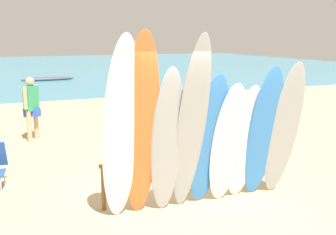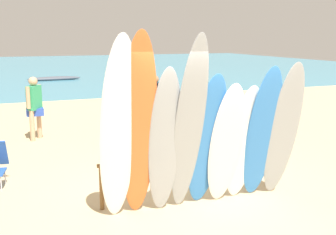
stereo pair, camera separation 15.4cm
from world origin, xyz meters
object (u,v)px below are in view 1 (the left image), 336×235
surfboard_white_5 (228,145)px  beachgoer_by_water (196,96)px  surfboard_grey_2 (167,142)px  beachgoer_near_rack (152,98)px  surfboard_blue_4 (209,141)px  surfboard_grey_8 (284,131)px  distant_boat (48,79)px  surfboard_white_0 (121,132)px  surfboard_grey_3 (191,127)px  surfboard_orange_1 (141,128)px  surfboard_white_6 (245,143)px  surfboard_blue_7 (263,134)px  beachgoer_midbeach (31,104)px  surfboard_rack (193,163)px

surfboard_white_5 → beachgoer_by_water: surfboard_white_5 is taller
surfboard_grey_2 → beachgoer_near_rack: surfboard_grey_2 is taller
surfboard_grey_2 → surfboard_blue_4: 0.72m
surfboard_grey_8 → distant_boat: 20.76m
surfboard_white_0 → surfboard_grey_3: size_ratio=0.98×
surfboard_orange_1 → surfboard_white_6: (1.81, 0.07, -0.42)m
surfboard_blue_7 → beachgoer_near_rack: surfboard_blue_7 is taller
surfboard_white_5 → surfboard_grey_2: bearing=-178.9°
beachgoer_by_water → beachgoer_midbeach: bearing=-99.9°
surfboard_white_6 → beachgoer_midbeach: size_ratio=1.21×
surfboard_grey_3 → surfboard_white_0: bearing=174.3°
distant_boat → surfboard_grey_2: bearing=-91.5°
surfboard_white_5 → surfboard_grey_8: surfboard_grey_8 is taller
surfboard_white_0 → surfboard_grey_3: (1.05, -0.10, 0.00)m
surfboard_white_6 → beachgoer_by_water: 5.71m
surfboard_grey_3 → distant_boat: 20.74m
surfboard_grey_3 → surfboard_blue_7: 1.36m
surfboard_rack → surfboard_white_0: size_ratio=1.14×
surfboard_white_0 → surfboard_blue_4: size_ratio=1.25×
surfboard_blue_7 → surfboard_grey_8: 0.38m
surfboard_white_6 → beachgoer_midbeach: bearing=114.7°
surfboard_rack → distant_boat: (-0.15, 20.05, -0.48)m
surfboard_white_0 → surfboard_white_6: 2.14m
surfboard_orange_1 → surfboard_white_6: size_ratio=1.42×
surfboard_grey_8 → surfboard_orange_1: bearing=-176.5°
surfboard_grey_3 → distant_boat: surfboard_grey_3 is taller
surfboard_grey_2 → beachgoer_by_water: bearing=64.0°
surfboard_white_0 → surfboard_blue_7: (2.39, -0.02, -0.24)m
surfboard_white_0 → surfboard_blue_7: 2.40m
beachgoer_by_water → surfboard_blue_7: bearing=-23.6°
surfboard_white_6 → surfboard_blue_7: size_ratio=0.86×
surfboard_blue_4 → beachgoer_near_rack: surfboard_blue_4 is taller
surfboard_grey_8 → surfboard_blue_4: bearing=-178.7°
beachgoer_near_rack → beachgoer_by_water: beachgoer_by_water is taller
surfboard_white_0 → surfboard_grey_2: (0.70, -0.00, -0.23)m
surfboard_white_5 → surfboard_grey_8: 1.05m
surfboard_blue_4 → beachgoer_by_water: (2.49, 5.47, -0.17)m
surfboard_grey_2 → beachgoer_near_rack: size_ratio=1.51×
surfboard_white_0 → surfboard_blue_4: 1.44m
surfboard_grey_3 → beachgoer_near_rack: surfboard_grey_3 is taller
surfboard_white_0 → surfboard_orange_1: (0.30, 0.00, 0.02)m
surfboard_blue_4 → beachgoer_midbeach: 6.03m
surfboard_grey_3 → beachgoer_midbeach: 6.03m
surfboard_white_6 → distant_boat: bearing=89.4°
surfboard_white_5 → beachgoer_midbeach: size_ratio=1.25×
surfboard_blue_7 → surfboard_grey_8: bearing=-3.0°
surfboard_white_6 → surfboard_blue_7: bearing=-20.2°
surfboard_white_0 → surfboard_blue_4: bearing=-2.5°
surfboard_blue_7 → surfboard_grey_2: bearing=-175.2°
surfboard_rack → beachgoer_midbeach: bearing=113.5°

